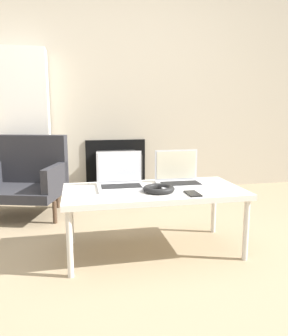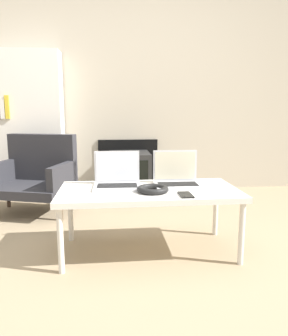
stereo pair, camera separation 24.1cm
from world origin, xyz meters
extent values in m
plane|color=#998466|center=(0.00, 0.00, 0.00)|extent=(14.00, 14.00, 0.00)
cube|color=#B7AD99|center=(0.00, 2.13, 1.30)|extent=(7.00, 0.06, 2.60)
cube|color=black|center=(-0.04, 2.09, 0.30)|extent=(0.69, 0.03, 0.60)
cube|color=silver|center=(0.00, 0.35, 0.41)|extent=(1.16, 0.57, 0.04)
cylinder|color=silver|center=(-0.54, 0.11, 0.20)|extent=(0.04, 0.04, 0.40)
cylinder|color=silver|center=(0.54, 0.11, 0.20)|extent=(0.04, 0.04, 0.40)
cylinder|color=silver|center=(-0.54, 0.60, 0.20)|extent=(0.04, 0.04, 0.40)
cylinder|color=silver|center=(0.54, 0.60, 0.20)|extent=(0.04, 0.04, 0.40)
cube|color=silver|center=(-0.20, 0.40, 0.44)|extent=(0.31, 0.25, 0.02)
cube|color=black|center=(-0.20, 0.40, 0.45)|extent=(0.27, 0.14, 0.00)
cube|color=silver|center=(-0.20, 0.52, 0.56)|extent=(0.31, 0.01, 0.22)
cube|color=white|center=(-0.20, 0.52, 0.56)|extent=(0.28, 0.01, 0.19)
cube|color=silver|center=(0.20, 0.40, 0.44)|extent=(0.31, 0.25, 0.02)
cube|color=black|center=(0.20, 0.40, 0.45)|extent=(0.27, 0.14, 0.00)
cube|color=silver|center=(0.21, 0.52, 0.56)|extent=(0.31, 0.01, 0.22)
cube|color=beige|center=(0.21, 0.52, 0.56)|extent=(0.28, 0.01, 0.19)
torus|color=black|center=(0.02, 0.27, 0.45)|extent=(0.20, 0.20, 0.04)
cube|color=black|center=(0.20, 0.16, 0.44)|extent=(0.07, 0.14, 0.01)
cube|color=black|center=(-0.04, 1.83, 0.24)|extent=(0.44, 0.49, 0.49)
cube|color=black|center=(-0.04, 1.59, 0.24)|extent=(0.36, 0.01, 0.38)
cube|color=#2D2D33|center=(-0.97, 1.29, 0.23)|extent=(0.80, 0.73, 0.08)
cube|color=#2D2D33|center=(-0.90, 1.51, 0.49)|extent=(0.67, 0.29, 0.44)
cube|color=#2D2D33|center=(-1.26, 1.38, 0.37)|extent=(0.20, 0.50, 0.20)
cube|color=#2D2D33|center=(-0.67, 1.20, 0.37)|extent=(0.20, 0.50, 0.20)
cylinder|color=#4C3828|center=(-0.68, 1.06, 0.10)|extent=(0.04, 0.04, 0.19)
cylinder|color=#4C3828|center=(-1.25, 1.52, 0.10)|extent=(0.04, 0.04, 0.19)
cylinder|color=#4C3828|center=(-0.68, 1.52, 0.10)|extent=(0.04, 0.04, 0.19)
cube|color=silver|center=(-1.17, 1.93, 0.78)|extent=(0.83, 0.30, 1.55)
cube|color=silver|center=(-1.32, 1.76, 0.95)|extent=(0.04, 0.02, 0.20)
cube|color=gold|center=(-1.27, 1.76, 0.97)|extent=(0.04, 0.02, 0.23)
camera|label=1|loc=(-0.48, -1.68, 0.94)|focal=35.00mm
camera|label=2|loc=(-0.25, -1.72, 0.94)|focal=35.00mm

